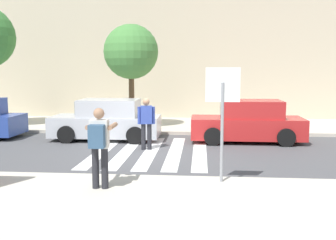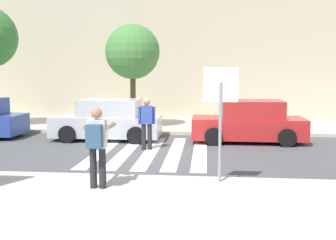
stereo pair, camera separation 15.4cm
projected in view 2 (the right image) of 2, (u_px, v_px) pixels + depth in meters
name	position (u px, v px, depth m)	size (l,w,h in m)	color
ground_plane	(150.00, 153.00, 12.68)	(120.00, 120.00, 0.00)	#4C4C4F
sidewalk_near	(98.00, 226.00, 6.55)	(60.00, 6.00, 0.14)	beige
sidewalk_far	(168.00, 125.00, 18.60)	(60.00, 4.80, 0.14)	beige
building_facade_far	(175.00, 54.00, 22.50)	(56.00, 4.00, 7.18)	beige
crosswalk_stripe_0	(103.00, 150.00, 13.03)	(0.44, 5.20, 0.01)	silver
crosswalk_stripe_1	(127.00, 151.00, 12.96)	(0.44, 5.20, 0.01)	silver
crosswalk_stripe_2	(151.00, 151.00, 12.88)	(0.44, 5.20, 0.01)	silver
crosswalk_stripe_3	(175.00, 152.00, 12.80)	(0.44, 5.20, 0.01)	silver
crosswalk_stripe_4	(200.00, 152.00, 12.72)	(0.44, 5.20, 0.01)	silver
stop_sign	(221.00, 99.00, 8.67)	(0.76, 0.08, 2.57)	gray
photographer_with_backpack	(97.00, 141.00, 8.26)	(0.59, 0.84, 1.72)	#232328
pedestrian_crossing	(147.00, 121.00, 13.07)	(0.57, 0.30, 1.72)	#232328
parked_car_silver	(108.00, 121.00, 15.05)	(4.10, 1.92, 1.55)	#B7BABF
parked_car_red	(249.00, 123.00, 14.54)	(4.10, 1.92, 1.55)	red
street_tree_center	(133.00, 52.00, 16.89)	(2.35, 2.35, 4.48)	brown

